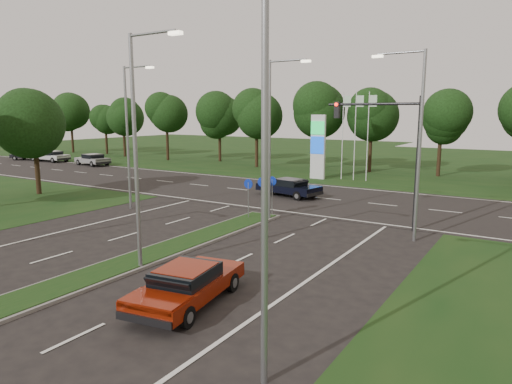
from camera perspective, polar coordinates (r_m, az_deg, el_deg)
The scene contains 18 objects.
verge_far at distance 63.07m, azimuth 19.45°, elevation 3.68°, with size 160.00×50.00×0.02m, color #133311.
cross_road at distance 33.83m, azimuth 7.41°, elevation -0.69°, with size 160.00×12.00×0.02m, color black.
median_kerb at distance 18.33m, azimuth -20.59°, elevation -10.13°, with size 2.00×26.00×0.12m, color slate.
streetlight_median_near at distance 17.84m, azimuth -14.46°, elevation 6.18°, with size 2.53×0.22×9.00m.
streetlight_median_far at distance 25.73m, azimuth 2.08°, elevation 7.49°, with size 2.53×0.22×9.00m.
streetlight_left_far at distance 30.09m, azimuth -15.56°, elevation 7.48°, with size 2.53×0.22×9.00m.
streetlight_right_far at distance 22.82m, azimuth 19.36°, elevation 6.66°, with size 2.53×0.22×9.00m.
streetlight_right_near at distance 9.75m, azimuth 0.10°, elevation 3.73°, with size 2.53×0.22×9.00m.
traffic_signal at distance 25.17m, azimuth 16.77°, elevation 6.06°, with size 5.10×0.42×7.00m.
median_signs at distance 26.93m, azimuth 0.63°, elevation 0.40°, with size 1.16×1.76×2.38m.
gas_pylon at distance 43.18m, azimuth 8.04°, elevation 5.83°, with size 5.80×1.26×8.00m.
tree_left_far at distance 37.70m, azimuth -25.68°, elevation 8.84°, with size 5.20×5.20×8.86m.
treeline_far at distance 48.18m, azimuth 15.89°, elevation 10.28°, with size 6.00×6.00×9.90m.
red_sedan at distance 15.17m, azimuth -8.58°, elevation -11.27°, with size 2.63×4.89×1.28m.
navy_sedan at distance 33.98m, azimuth 4.12°, elevation 0.63°, with size 5.09×2.81×1.32m.
far_car_a at distance 57.63m, azimuth -19.76°, elevation 3.87°, with size 5.01×2.69×1.37m.
far_car_b at distance 64.08m, azimuth -24.15°, elevation 4.13°, with size 4.82×2.20×1.37m.
far_car_c at distance 67.74m, azimuth -26.57°, elevation 4.15°, with size 4.65×3.21×1.23m.
Camera 1 is at (13.98, -6.20, 6.11)m, focal length 32.00 mm.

